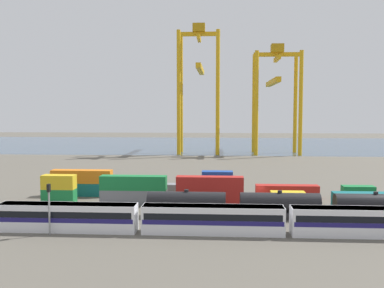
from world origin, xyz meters
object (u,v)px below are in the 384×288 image
shipping_container_11 (82,189)px  gantry_crane_central (276,88)px  shipping_container_13 (149,190)px  passenger_train (213,218)px  shipping_container_4 (210,198)px  shipping_container_2 (134,197)px  gantry_crane_west (199,78)px  freight_tank_row (327,206)px  signal_mast (49,202)px

shipping_container_11 → gantry_crane_central: gantry_crane_central is taller
shipping_container_13 → passenger_train: bearing=-62.6°
passenger_train → shipping_container_4: bearing=92.6°
shipping_container_2 → gantry_crane_west: gantry_crane_west is taller
freight_tank_row → shipping_container_13: freight_tank_row is taller
signal_mast → shipping_container_4: 29.87m
signal_mast → shipping_container_4: size_ratio=0.58×
passenger_train → signal_mast: size_ratio=8.60×
shipping_container_2 → gantry_crane_central: bearing=69.0°
shipping_container_2 → shipping_container_4: 13.95m
shipping_container_11 → gantry_crane_west: gantry_crane_west is taller
signal_mast → shipping_container_2: bearing=69.6°
passenger_train → freight_tank_row: freight_tank_row is taller
gantry_crane_west → signal_mast: bearing=-97.2°
freight_tank_row → gantry_crane_west: size_ratio=1.12×
shipping_container_2 → shipping_container_13: (1.71, 6.88, 0.00)m
gantry_crane_central → freight_tank_row: bearing=-92.8°
gantry_crane_west → shipping_container_13: bearing=-93.5°
freight_tank_row → gantry_crane_west: 113.28m
freight_tank_row → gantry_crane_west: gantry_crane_west is taller
shipping_container_13 → gantry_crane_west: 95.45m
shipping_container_2 → shipping_container_4: (13.95, 0.00, 0.00)m
signal_mast → shipping_container_2: (7.59, 20.43, -3.32)m
freight_tank_row → gantry_crane_central: size_ratio=1.33×
shipping_container_2 → shipping_container_13: bearing=76.0°
freight_tank_row → gantry_crane_central: (5.19, 107.40, 23.74)m
shipping_container_4 → gantry_crane_west: size_ratio=0.24×
passenger_train → signal_mast: (-22.38, -2.08, 2.47)m
gantry_crane_central → shipping_container_2: bearing=-111.0°
signal_mast → shipping_container_11: size_ratio=0.58×
gantry_crane_central → shipping_container_4: bearing=-103.7°
passenger_train → gantry_crane_west: size_ratio=1.19×
signal_mast → gantry_crane_west: size_ratio=0.14×
signal_mast → gantry_crane_central: (45.43, 118.75, 21.22)m
passenger_train → gantry_crane_west: gantry_crane_west is taller
shipping_container_2 → gantry_crane_west: size_ratio=0.24×
freight_tank_row → shipping_container_4: bearing=154.1°
freight_tank_row → shipping_container_4: 20.80m
signal_mast → gantry_crane_west: (14.90, 118.14, 25.49)m
shipping_container_13 → gantry_crane_central: bearing=68.4°
shipping_container_11 → passenger_train: bearing=-43.5°
signal_mast → freight_tank_row: bearing=15.7°
gantry_crane_west → gantry_crane_central: size_ratio=1.19×
freight_tank_row → shipping_container_11: bearing=160.3°
shipping_container_2 → gantry_crane_west: bearing=85.7°
freight_tank_row → shipping_container_4: (-18.70, 9.09, -0.80)m
freight_tank_row → shipping_container_2: size_ratio=4.71×
signal_mast → shipping_container_4: bearing=43.5°
signal_mast → shipping_container_13: bearing=71.2°
shipping_container_11 → gantry_crane_central: size_ratio=0.28×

